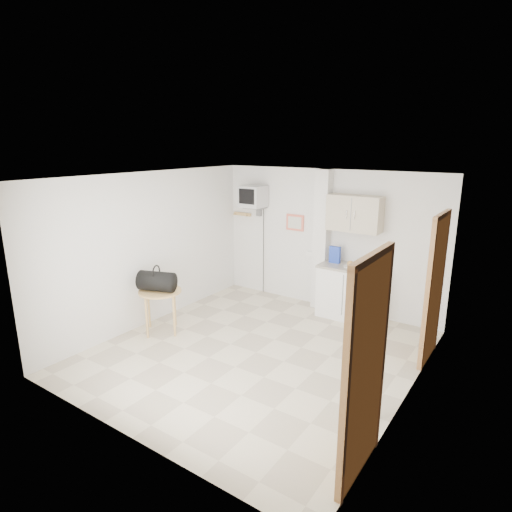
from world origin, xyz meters
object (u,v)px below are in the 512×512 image
Objects in this scene: duffel_bag at (157,281)px; crt_television at (253,197)px; round_table at (160,296)px; water_bottle at (369,407)px.

crt_television is at bearing 65.26° from duffel_bag.
crt_television reaches higher than round_table.
crt_television reaches higher than water_bottle.
crt_television is at bearing 84.99° from round_table.
crt_television is 3.39× the size of duffel_bag.
round_table is 1.10× the size of duffel_bag.
crt_television reaches higher than duffel_bag.
round_table is (-0.20, -2.28, -1.33)m from crt_television.
crt_television is 4.59m from water_bottle.
crt_television is 6.36× the size of water_bottle.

